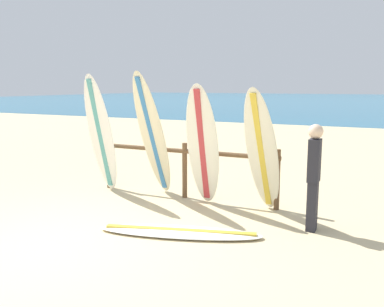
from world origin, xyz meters
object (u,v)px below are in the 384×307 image
(surfboard_leaning_center_left, at_px, (203,145))
(beachgoer_standing, at_px, (314,173))
(surfboard_leaning_far_left, at_px, (101,134))
(surfboard_rack, at_px, (185,161))
(surfboard_leaning_center, at_px, (262,151))
(surfboard_leaning_left, at_px, (153,136))
(surfboard_lying_on_sand, at_px, (180,232))

(surfboard_leaning_center_left, distance_m, beachgoer_standing, 1.99)
(beachgoer_standing, bearing_deg, surfboard_leaning_far_left, 174.66)
(surfboard_rack, bearing_deg, surfboard_leaning_center, -12.83)
(surfboard_rack, distance_m, surfboard_leaning_center_left, 0.69)
(surfboard_leaning_left, distance_m, surfboard_leaning_center_left, 1.01)
(surfboard_leaning_far_left, relative_size, surfboard_leaning_center, 1.11)
(surfboard_lying_on_sand, relative_size, beachgoer_standing, 1.55)
(surfboard_leaning_center_left, distance_m, surfboard_leaning_center, 1.05)
(surfboard_leaning_far_left, relative_size, surfboard_leaning_center_left, 1.08)
(surfboard_leaning_left, bearing_deg, surfboard_lying_on_sand, -48.06)
(surfboard_leaning_left, xyz_separation_m, surfboard_lying_on_sand, (1.33, -1.48, -1.11))
(surfboard_leaning_center_left, xyz_separation_m, surfboard_leaning_center, (1.05, -0.05, -0.02))
(surfboard_leaning_far_left, relative_size, beachgoer_standing, 1.49)
(surfboard_leaning_center_left, height_order, surfboard_leaning_center, surfboard_leaning_center_left)
(surfboard_rack, bearing_deg, surfboard_leaning_far_left, -165.85)
(surfboard_leaning_left, distance_m, surfboard_lying_on_sand, 2.28)
(surfboard_leaning_center, bearing_deg, surfboard_lying_on_sand, -117.42)
(surfboard_leaning_far_left, bearing_deg, surfboard_leaning_left, 7.04)
(surfboard_leaning_left, relative_size, surfboard_lying_on_sand, 0.98)
(beachgoer_standing, bearing_deg, surfboard_lying_on_sand, -148.57)
(surfboard_leaning_far_left, xyz_separation_m, beachgoer_standing, (3.98, -0.37, -0.29))
(surfboard_leaning_center, bearing_deg, surfboard_rack, 167.17)
(surfboard_rack, xyz_separation_m, beachgoer_standing, (2.42, -0.77, 0.16))
(surfboard_leaning_left, relative_size, beachgoer_standing, 1.51)
(surfboard_leaning_left, distance_m, surfboard_leaning_center, 2.06)
(surfboard_leaning_center, height_order, beachgoer_standing, surfboard_leaning_center)
(surfboard_leaning_far_left, bearing_deg, surfboard_leaning_center, 0.80)
(surfboard_leaning_center_left, bearing_deg, beachgoer_standing, -13.57)
(surfboard_leaning_far_left, height_order, surfboard_leaning_center, surfboard_leaning_far_left)
(surfboard_rack, relative_size, surfboard_leaning_far_left, 1.56)
(surfboard_leaning_far_left, relative_size, surfboard_lying_on_sand, 0.96)
(surfboard_leaning_center, bearing_deg, beachgoer_standing, -25.37)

